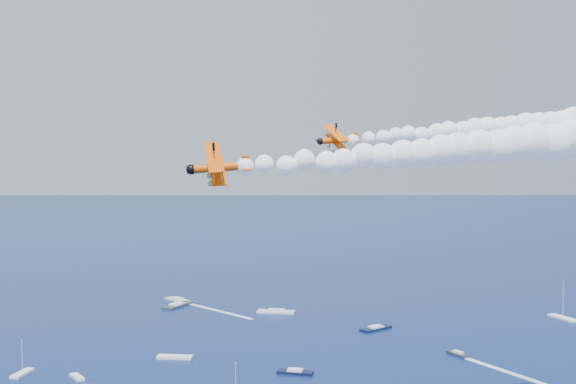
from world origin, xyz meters
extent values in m
cube|color=#2A2F39|center=(53.73, 106.65, 0.35)|extent=(4.82, 7.40, 0.70)
cube|color=silver|center=(-25.76, 194.60, 0.35)|extent=(10.00, 11.70, 0.70)
cube|color=#2F353F|center=(-25.58, 184.33, 0.35)|extent=(11.63, 14.02, 0.70)
cube|color=black|center=(5.64, 96.47, 0.35)|extent=(9.75, 6.17, 0.70)
cube|color=white|center=(106.58, 144.61, 0.35)|extent=(6.32, 11.87, 0.70)
cube|color=black|center=(38.64, 139.08, 0.35)|extent=(11.70, 8.95, 0.70)
cube|color=silver|center=(9.65, 168.36, 0.35)|extent=(14.19, 8.35, 0.70)
cube|color=white|center=(-25.50, 115.16, 0.35)|extent=(10.38, 5.50, 0.70)
cube|color=white|center=(-49.80, 100.34, 0.35)|extent=(4.61, 6.50, 0.70)
cube|color=white|center=(-64.28, 105.62, 0.35)|extent=(4.96, 8.25, 0.70)
cube|color=white|center=(62.46, 85.88, 0.03)|extent=(16.56, 35.81, 0.04)
cube|color=white|center=(-11.02, 174.57, 0.03)|extent=(24.13, 31.79, 0.04)
camera|label=1|loc=(-22.05, -84.61, 56.80)|focal=44.77mm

